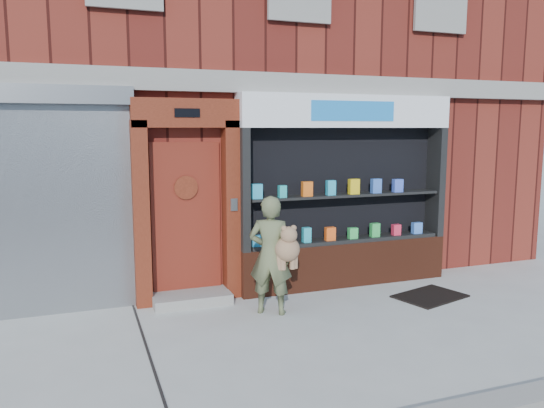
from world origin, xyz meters
TOP-DOWN VIEW (x-y plane):
  - ground at (0.00, 0.00)m, footprint 80.00×80.00m
  - building at (-0.00, 5.99)m, footprint 12.00×8.16m
  - shutter_bay at (-3.00, 1.93)m, footprint 3.10×0.30m
  - red_door_bay at (-0.75, 1.86)m, footprint 1.52×0.58m
  - pharmacy_bay at (1.75, 1.81)m, footprint 3.50×0.41m
  - woman at (0.21, 0.93)m, footprint 0.71×0.63m
  - doormat at (2.65, 0.77)m, footprint 1.15×0.94m

SIDE VIEW (x-z plane):
  - ground at x=0.00m, z-range 0.00..0.00m
  - doormat at x=2.65m, z-range 0.00..0.02m
  - woman at x=0.21m, z-range 0.02..1.63m
  - pharmacy_bay at x=1.75m, z-range -0.13..2.87m
  - red_door_bay at x=-0.75m, z-range 0.01..2.91m
  - shutter_bay at x=-3.00m, z-range 0.20..3.24m
  - building at x=0.00m, z-range 0.00..8.00m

